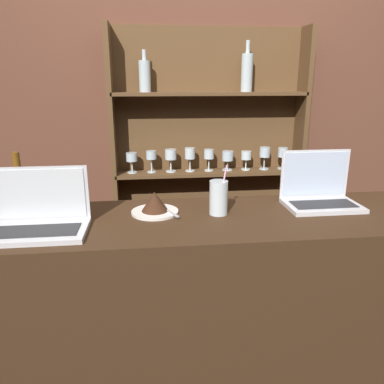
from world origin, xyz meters
TOP-DOWN VIEW (x-y plane):
  - bar_counter at (0.00, 0.26)m, footprint 2.10×0.53m
  - back_wall at (0.00, 1.26)m, footprint 7.00×0.06m
  - back_shelf at (0.10, 1.18)m, footprint 1.20×0.18m
  - laptop_near at (-0.68, 0.19)m, footprint 0.35×0.21m
  - laptop_far at (0.47, 0.36)m, footprint 0.31×0.20m
  - cake_plate at (-0.25, 0.34)m, footprint 0.20×0.20m
  - water_glass at (0.01, 0.30)m, footprint 0.08×0.08m
  - wine_bottle_amber at (-0.77, 0.33)m, footprint 0.08×0.08m

SIDE VIEW (x-z plane):
  - bar_counter at x=0.00m, z-range 0.00..1.09m
  - back_shelf at x=0.10m, z-range 0.04..1.96m
  - cake_plate at x=-0.25m, z-range 1.08..1.17m
  - laptop_near at x=-0.68m, z-range 1.02..1.25m
  - laptop_far at x=0.47m, z-range 1.02..1.26m
  - water_glass at x=0.01m, z-range 1.05..1.26m
  - wine_bottle_amber at x=-0.77m, z-range 1.05..1.32m
  - back_wall at x=0.00m, z-range 0.00..2.70m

